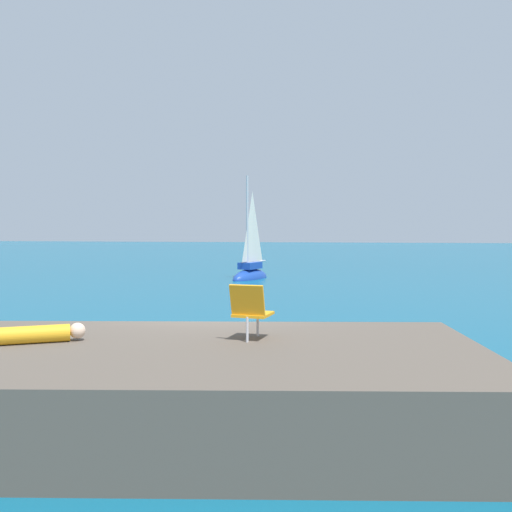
% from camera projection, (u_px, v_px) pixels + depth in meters
% --- Properties ---
extents(ground_plane, '(160.00, 160.00, 0.00)m').
position_uv_depth(ground_plane, '(210.00, 364.00, 11.57)').
color(ground_plane, '#0F5675').
extents(shore_ledge, '(8.77, 5.07, 1.09)m').
position_uv_depth(shore_ledge, '(170.00, 387.00, 7.93)').
color(shore_ledge, brown).
rests_on(shore_ledge, ground).
extents(boulder_seaward, '(1.62, 1.72, 0.83)m').
position_uv_depth(boulder_seaward, '(83.00, 384.00, 10.16)').
color(boulder_seaward, '#4F4148').
rests_on(boulder_seaward, ground).
extents(boulder_inland, '(1.35, 1.37, 0.87)m').
position_uv_depth(boulder_inland, '(330.00, 389.00, 9.83)').
color(boulder_inland, brown).
rests_on(boulder_inland, ground).
extents(sailboat_near, '(2.01, 3.10, 5.60)m').
position_uv_depth(sailboat_near, '(250.00, 273.00, 29.70)').
color(sailboat_near, '#193D99').
rests_on(sailboat_near, ground).
extents(person_sunbather, '(1.62, 0.94, 0.25)m').
position_uv_depth(person_sunbather, '(25.00, 335.00, 8.10)').
color(person_sunbather, gold).
rests_on(person_sunbather, shore_ledge).
extents(beach_chair, '(0.58, 0.67, 0.80)m').
position_uv_depth(beach_chair, '(251.00, 309.00, 8.33)').
color(beach_chair, orange).
rests_on(beach_chair, shore_ledge).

